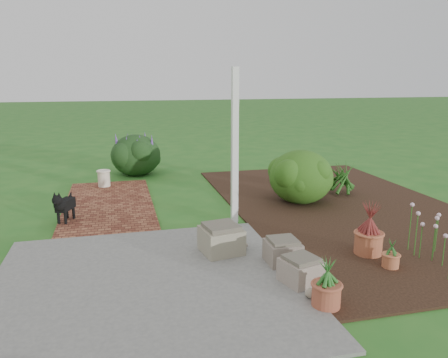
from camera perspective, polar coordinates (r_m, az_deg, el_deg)
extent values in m
plane|color=#266820|center=(7.01, -0.81, -6.40)|extent=(80.00, 80.00, 0.00)
cube|color=slate|center=(5.23, -10.07, -13.44)|extent=(3.50, 3.50, 0.04)
cube|color=#5D2A1D|center=(8.51, -14.79, -3.15)|extent=(1.60, 3.50, 0.04)
cube|color=black|center=(8.33, 15.40, -3.57)|extent=(4.00, 7.00, 0.03)
cube|color=white|center=(6.86, 1.42, 3.97)|extent=(0.10, 0.10, 2.50)
cube|color=#78695D|center=(5.20, 10.00, -11.76)|extent=(0.50, 0.50, 0.27)
cube|color=gray|center=(5.67, 7.67, -9.45)|extent=(0.41, 0.41, 0.27)
cube|color=gray|center=(5.92, -0.37, -7.99)|extent=(0.58, 0.58, 0.34)
cube|color=black|center=(7.58, -20.02, -3.16)|extent=(0.30, 0.42, 0.17)
cylinder|color=black|center=(7.54, -20.80, -4.76)|extent=(0.05, 0.05, 0.19)
cylinder|color=black|center=(7.49, -20.00, -4.82)|extent=(0.05, 0.05, 0.19)
cylinder|color=black|center=(7.78, -19.82, -4.15)|extent=(0.05, 0.05, 0.19)
cylinder|color=black|center=(7.72, -19.05, -4.21)|extent=(0.05, 0.05, 0.19)
sphere|color=black|center=(7.34, -20.95, -2.62)|extent=(0.16, 0.16, 0.16)
cone|color=black|center=(7.72, -19.39, -1.91)|extent=(0.10, 0.13, 0.14)
cylinder|color=beige|center=(9.78, -15.42, 0.07)|extent=(0.31, 0.31, 0.34)
ellipsoid|color=#0B400D|center=(8.36, 10.03, 0.48)|extent=(1.42, 1.42, 1.02)
cylinder|color=#A95939|center=(6.22, 18.34, -7.94)|extent=(0.48, 0.48, 0.30)
cylinder|color=#B6633D|center=(5.91, 20.94, -9.90)|extent=(0.24, 0.24, 0.17)
cylinder|color=#9F4D35|center=(4.77, 13.21, -14.53)|extent=(0.37, 0.37, 0.25)
ellipsoid|color=black|center=(10.91, -11.45, 3.20)|extent=(1.56, 1.56, 1.02)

